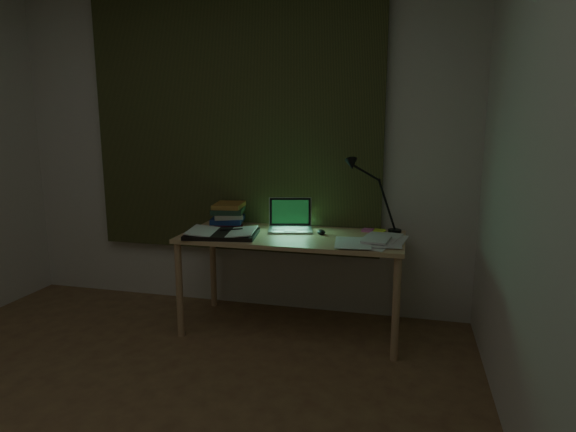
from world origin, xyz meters
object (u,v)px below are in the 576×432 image
Objects in this scene: desk at (292,283)px; laptop at (290,216)px; open_textbook at (222,233)px; loose_papers at (368,239)px; desk_lamp at (396,197)px; book_stack at (227,214)px.

laptop is at bearing 110.34° from desk.
laptop is (-0.04, 0.11, 0.44)m from desk.
open_textbook is 1.22× the size of loose_papers.
desk_lamp reaches higher than loose_papers.
book_stack is 1.05m from loose_papers.
book_stack is at bearing 168.19° from loose_papers.
desk is 0.46m from laptop.
open_textbook is (-0.40, -0.25, -0.09)m from laptop.
loose_papers is 0.77× the size of desk_lamp.
desk is 0.61m from loose_papers.
book_stack is 0.54× the size of desk_lamp.
desk_lamp is (1.10, 0.39, 0.22)m from open_textbook.
desk is 5.61× the size of book_stack.
desk_lamp is (0.16, 0.30, 0.23)m from loose_papers.
desk is 0.91m from desk_lamp.
desk_lamp is at bearing 4.18° from book_stack.
loose_papers is at bearing -30.18° from laptop.
loose_papers is at bearing -11.81° from book_stack.
desk is at bearing -83.72° from laptop.
desk_lamp is at bearing -2.50° from laptop.
laptop is 0.91× the size of loose_papers.
open_textbook is 0.33m from book_stack.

